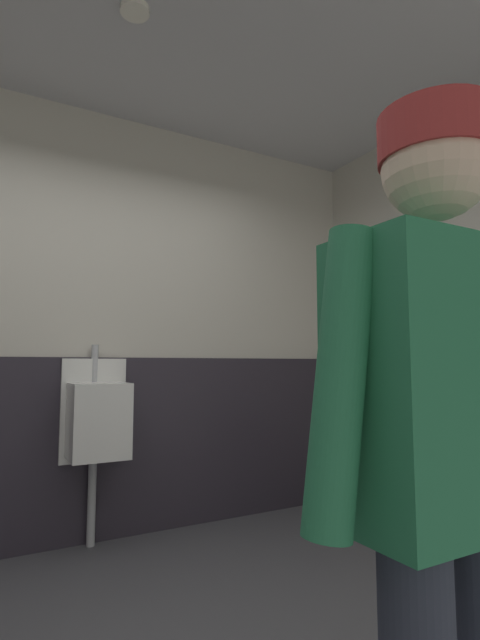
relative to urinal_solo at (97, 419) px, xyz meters
The scene contains 6 objects.
wall_back 0.68m from the urinal_solo, 115.90° to the left, with size 4.89×0.12×2.83m, color beige.
wainscot_band_back 0.27m from the urinal_solo, 126.42° to the left, with size 4.29×0.03×1.16m, color #2D2833.
downlight_far 2.22m from the urinal_solo, 94.43° to the right, with size 0.14×0.14×0.03m, color white.
urinal_solo is the anchor object (origin of this frame).
person 2.35m from the urinal_solo, 84.87° to the right, with size 0.69×0.60×1.66m.
trash_bin 2.12m from the urinal_solo, 35.00° to the right, with size 0.38×0.38×0.66m, color #38383D.
Camera 1 is at (-0.54, -1.52, 1.11)m, focal length 26.29 mm.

